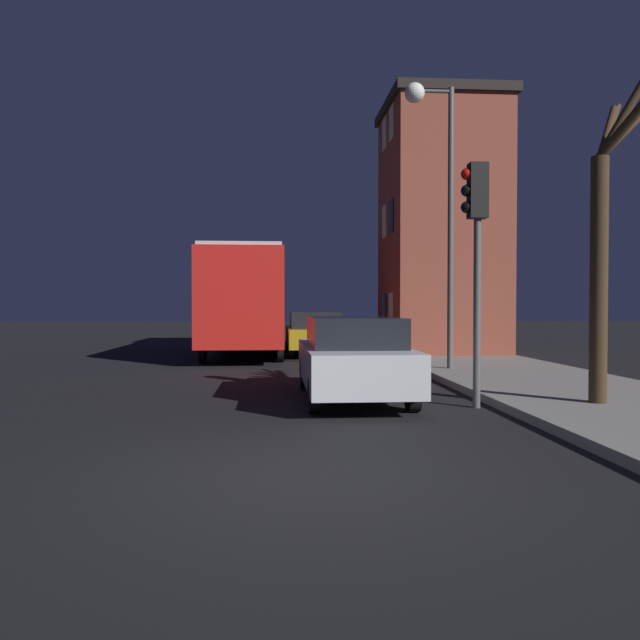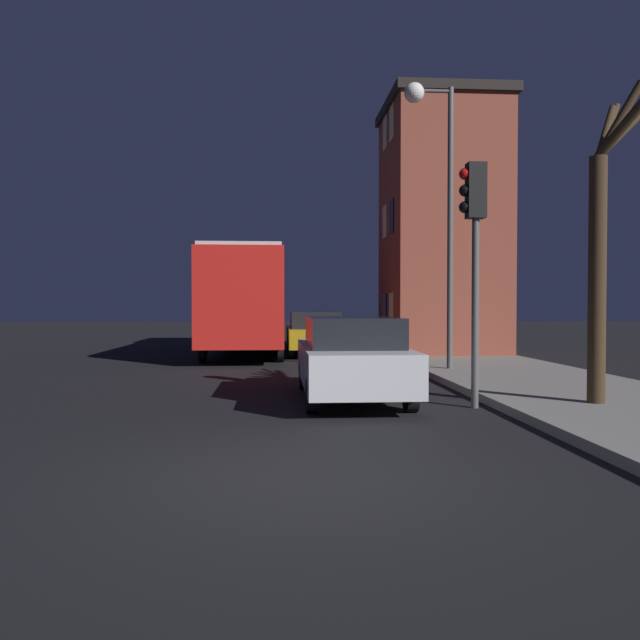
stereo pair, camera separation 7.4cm
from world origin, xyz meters
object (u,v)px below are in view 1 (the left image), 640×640
at_px(car_near_lane, 352,357).
at_px(car_mid_lane, 314,332).
at_px(bus, 246,295).
at_px(streetlamp, 434,164).
at_px(traffic_light, 476,232).
at_px(bare_tree, 607,236).

relative_size(car_near_lane, car_mid_lane, 1.00).
relative_size(bus, car_mid_lane, 2.14).
bearing_deg(car_mid_lane, streetlamp, -67.97).
bearing_deg(traffic_light, bus, 109.87).
bearing_deg(bus, car_mid_lane, -12.44).
bearing_deg(car_near_lane, bare_tree, -22.75).
bearing_deg(bus, bare_tree, -63.24).
height_order(car_near_lane, car_mid_lane, car_mid_lane).
bearing_deg(bare_tree, car_near_lane, 157.25).
relative_size(streetlamp, traffic_light, 1.73).
xyz_separation_m(traffic_light, car_mid_lane, (-1.91, 11.21, -2.11)).
bearing_deg(car_near_lane, traffic_light, -29.91).
bearing_deg(traffic_light, car_mid_lane, 99.69).
xyz_separation_m(car_near_lane, car_mid_lane, (-0.03, 10.13, 0.01)).
distance_m(streetlamp, bare_tree, 6.12).
bearing_deg(bare_tree, car_mid_lane, 108.17).
xyz_separation_m(traffic_light, car_near_lane, (-1.88, 1.08, -2.12)).
bearing_deg(streetlamp, car_near_lane, -122.54).
distance_m(bare_tree, car_near_lane, 4.60).
bearing_deg(traffic_light, streetlamp, 83.09).
bearing_deg(car_near_lane, streetlamp, 57.46).
distance_m(traffic_light, bare_tree, 2.01).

